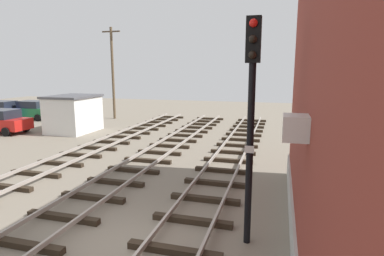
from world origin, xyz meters
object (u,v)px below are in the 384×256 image
(parked_car_blue, at_px, (2,110))
(parked_car_red, at_px, (1,121))
(utility_pole_far, at_px, (113,72))
(signal_mast, at_px, (251,108))
(control_hut, at_px, (74,114))
(parked_car_green, at_px, (33,110))

(parked_car_blue, bearing_deg, parked_car_red, -44.09)
(utility_pole_far, bearing_deg, signal_mast, -52.51)
(signal_mast, xyz_separation_m, utility_pole_far, (-14.67, 19.13, 0.79))
(control_hut, bearing_deg, parked_car_green, 150.49)
(control_hut, relative_size, parked_car_green, 0.90)
(parked_car_red, bearing_deg, utility_pole_far, 62.73)
(parked_car_blue, bearing_deg, utility_pole_far, 18.91)
(signal_mast, bearing_deg, parked_car_green, 142.78)
(parked_car_green, xyz_separation_m, utility_pole_far, (7.22, 2.50, 3.55))
(parked_car_green, xyz_separation_m, parked_car_blue, (-2.73, -0.91, 0.00))
(control_hut, relative_size, utility_pole_far, 0.45)
(signal_mast, relative_size, control_hut, 1.55)
(signal_mast, relative_size, utility_pole_far, 0.69)
(signal_mast, bearing_deg, parked_car_blue, 147.43)
(parked_car_red, relative_size, utility_pole_far, 0.49)
(parked_car_red, xyz_separation_m, parked_car_blue, (-5.46, 5.29, 0.00))
(parked_car_green, height_order, utility_pole_far, utility_pole_far)
(parked_car_green, relative_size, parked_car_blue, 1.00)
(signal_mast, xyz_separation_m, control_hut, (-14.25, 12.31, -2.27))
(utility_pole_far, bearing_deg, parked_car_red, -117.27)
(parked_car_red, distance_m, parked_car_blue, 7.61)
(parked_car_green, distance_m, utility_pole_far, 8.42)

